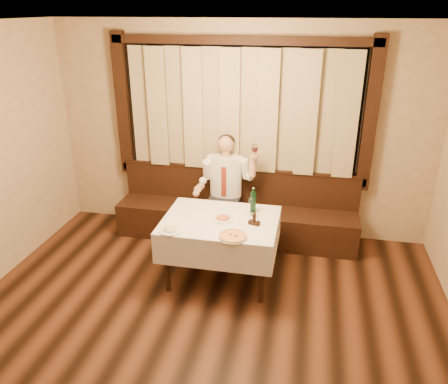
% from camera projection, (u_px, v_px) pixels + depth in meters
% --- Properties ---
extents(room, '(5.01, 6.01, 2.81)m').
position_uv_depth(room, '(203.00, 181.00, 3.88)').
color(room, black).
rests_on(room, ground).
extents(banquette, '(3.20, 0.61, 0.94)m').
position_uv_depth(banquette, '(236.00, 215.00, 5.92)').
color(banquette, black).
rests_on(banquette, ground).
extents(dining_table, '(1.27, 0.97, 0.76)m').
position_uv_depth(dining_table, '(220.00, 228.00, 4.87)').
color(dining_table, black).
rests_on(dining_table, ground).
extents(pizza, '(0.30, 0.30, 0.03)m').
position_uv_depth(pizza, '(233.00, 236.00, 4.44)').
color(pizza, white).
rests_on(pizza, dining_table).
extents(pasta_red, '(0.25, 0.25, 0.08)m').
position_uv_depth(pasta_red, '(223.00, 217.00, 4.81)').
color(pasta_red, white).
rests_on(pasta_red, dining_table).
extents(pasta_cream, '(0.24, 0.24, 0.08)m').
position_uv_depth(pasta_cream, '(170.00, 228.00, 4.55)').
color(pasta_cream, white).
rests_on(pasta_cream, dining_table).
extents(green_bottle, '(0.07, 0.07, 0.30)m').
position_uv_depth(green_bottle, '(253.00, 202.00, 4.95)').
color(green_bottle, '#0D3D1F').
rests_on(green_bottle, dining_table).
extents(table_wine_glass, '(0.07, 0.07, 0.20)m').
position_uv_depth(table_wine_glass, '(252.00, 201.00, 4.92)').
color(table_wine_glass, white).
rests_on(table_wine_glass, dining_table).
extents(cruet_caddy, '(0.13, 0.09, 0.13)m').
position_uv_depth(cruet_caddy, '(254.00, 221.00, 4.69)').
color(cruet_caddy, black).
rests_on(cruet_caddy, dining_table).
extents(seated_man, '(0.79, 0.59, 1.43)m').
position_uv_depth(seated_man, '(225.00, 182.00, 5.66)').
color(seated_man, black).
rests_on(seated_man, ground).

